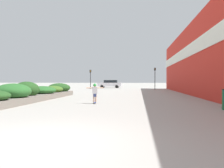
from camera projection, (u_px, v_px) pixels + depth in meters
ground_plane at (38, 142)px, 5.13m from camera, size 300.00×300.00×0.00m
building_wall_right at (195, 58)px, 20.61m from camera, size 0.67×38.79×7.16m
planter_box at (36, 92)px, 16.37m from camera, size 2.25×12.09×1.38m
skateboard at (95, 103)px, 13.67m from camera, size 0.31×0.65×0.09m
skateboarder at (95, 91)px, 13.66m from camera, size 1.07×0.34×1.17m
car_leftmost at (204, 84)px, 42.94m from camera, size 4.09×1.94×1.61m
car_center_left at (110, 84)px, 44.16m from camera, size 4.75×2.06×1.58m
traffic_light_left at (90, 76)px, 38.61m from camera, size 0.28×0.30×3.38m
traffic_light_right at (155, 75)px, 36.92m from camera, size 0.28×0.30×3.65m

